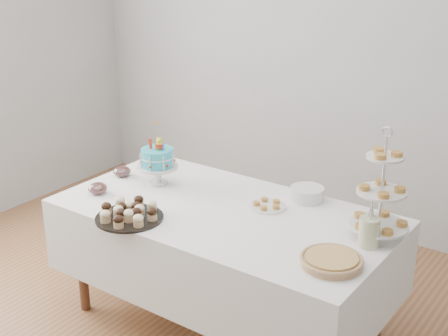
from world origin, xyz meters
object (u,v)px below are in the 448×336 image
Objects in this scene: table at (224,246)px; pastry_plate at (267,205)px; tiered_stand at (382,192)px; jam_bowl_b at (122,172)px; utensil_pitcher at (369,231)px; pie at (331,260)px; plate_stack at (307,194)px; jam_bowl_a at (98,188)px; cupcake_tray at (129,212)px; birthday_cake at (158,168)px.

pastry_plate reaches higher than table.
table is 0.98m from tiered_stand.
jam_bowl_b is 1.68m from utensil_pitcher.
pie is 0.77m from plate_stack.
pastry_plate is 1.03m from jam_bowl_a.
pie is (1.14, 0.18, -0.01)m from cupcake_tray.
cupcake_tray is at bearing -142.90° from utensil_pitcher.
jam_bowl_a is 1.02× the size of jam_bowl_b.
table is at bearing -159.47° from utensil_pitcher.
birthday_cake is at bearing 167.38° from pie.
birthday_cake is 0.29m from jam_bowl_b.
cupcake_tray reaches higher than pie.
jam_bowl_a reaches higher than pastry_plate.
pie is at bearing -98.62° from tiered_stand.
birthday_cake is at bearing 59.50° from jam_bowl_a.
plate_stack is (0.31, 0.40, 0.27)m from table.
cupcake_tray is 3.25× the size of jam_bowl_a.
pie is (0.78, -0.22, 0.25)m from table.
cupcake_tray is 1.29m from utensil_pitcher.
birthday_cake reaches higher than pie.
pastry_plate is at bearing -178.49° from tiered_stand.
cupcake_tray is (-0.36, -0.40, 0.27)m from table.
birthday_cake is 3.46× the size of jam_bowl_b.
cupcake_tray is 1.04m from plate_stack.
utensil_pitcher reaches higher than pie.
tiered_stand is 2.79× the size of pastry_plate.
birthday_cake is (-0.57, 0.08, 0.33)m from table.
jam_bowl_b is at bearing 137.49° from cupcake_tray.
table is at bearing 17.98° from jam_bowl_a.
pastry_plate is (-0.66, -0.02, -0.24)m from tiered_stand.
cupcake_tray is (0.21, -0.48, -0.07)m from birthday_cake.
tiered_stand reaches higher than cupcake_tray.
table is 0.90m from utensil_pitcher.
table is 0.85m from pie.
birthday_cake is 1.41m from utensil_pitcher.
cupcake_tray reaches higher than pastry_plate.
jam_bowl_a is at bearing -153.01° from utensil_pitcher.
pie reaches higher than pastry_plate.
pie is at bearing -15.62° from table.
plate_stack is 1.21m from jam_bowl_b.
tiered_stand is at bearing -21.70° from plate_stack.
pie is 1.52× the size of plate_stack.
table is 8.95× the size of pastry_plate.
pastry_plate is at bearing 7.16° from jam_bowl_b.
plate_stack is 0.62m from utensil_pitcher.
jam_bowl_b is (-0.48, 0.44, -0.01)m from cupcake_tray.
pastry_plate is 1.88× the size of jam_bowl_b.
tiered_stand reaches higher than pastry_plate.
birthday_cake is at bearing 7.91° from jam_bowl_b.
pie is 2.62× the size of jam_bowl_a.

